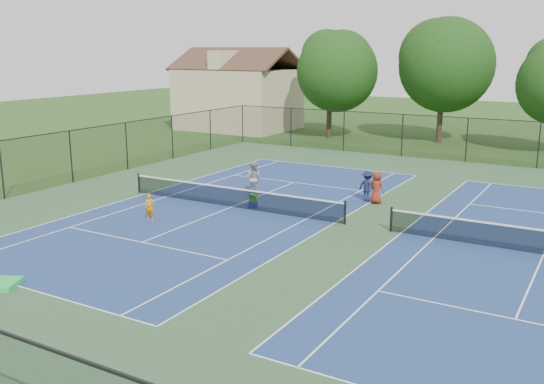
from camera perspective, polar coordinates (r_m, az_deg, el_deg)
The scene contains 14 objects.
ground at distance 26.38m, azimuth 8.95°, elevation -3.36°, with size 140.00×140.00×0.00m, color #234716.
court_pad at distance 26.38m, azimuth 8.95°, elevation -3.35°, with size 36.00×36.00×0.01m, color #31552F.
tennis_court_left at distance 29.49m, azimuth -3.80°, elevation -1.24°, with size 12.00×23.83×1.07m.
tennis_court_right at distance 24.85m, azimuth 24.21°, elevation -5.23°, with size 12.00×23.83×1.07m.
perimeter_fence at distance 25.97m, azimuth 9.07°, elevation 0.02°, with size 36.08×36.08×3.02m.
tree_back_a at distance 52.49m, azimuth 5.50°, elevation 11.67°, with size 6.80×6.80×9.15m.
tree_back_b at distance 51.32m, azimuth 15.84°, elevation 11.83°, with size 7.60×7.60×10.03m.
clapboard_house at distance 58.39m, azimuth -3.19°, elevation 8.98°, with size 10.80×8.10×7.65m.
child_player at distance 27.65m, azimuth -11.44°, elevation -1.40°, with size 0.44×0.29×1.20m, color orange.
instructor at distance 31.85m, azimuth -1.76°, elevation 1.32°, with size 0.85×0.66×1.76m, color #959597.
bystander_b at distance 30.78m, azimuth 8.96°, elevation 0.55°, with size 1.01×0.58×1.56m, color #191938.
bystander_c at distance 30.44m, azimuth 9.82°, elevation 0.41°, with size 0.78×0.51×1.61m, color maroon.
ball_crate at distance 29.29m, azimuth -1.79°, elevation -1.21°, with size 0.40×0.27×0.31m, color #16259A.
ball_hopper at distance 29.20m, azimuth -1.80°, elevation -0.56°, with size 0.34×0.26×0.37m, color green.
Camera 1 is at (9.01, -23.63, 7.51)m, focal length 40.00 mm.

